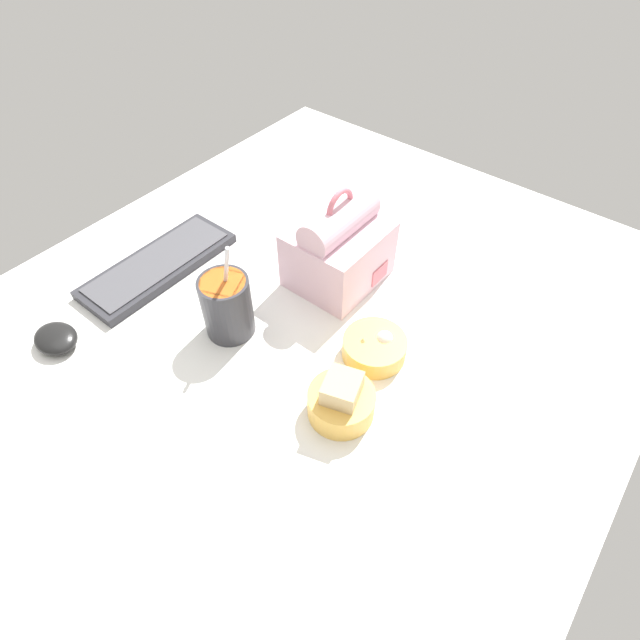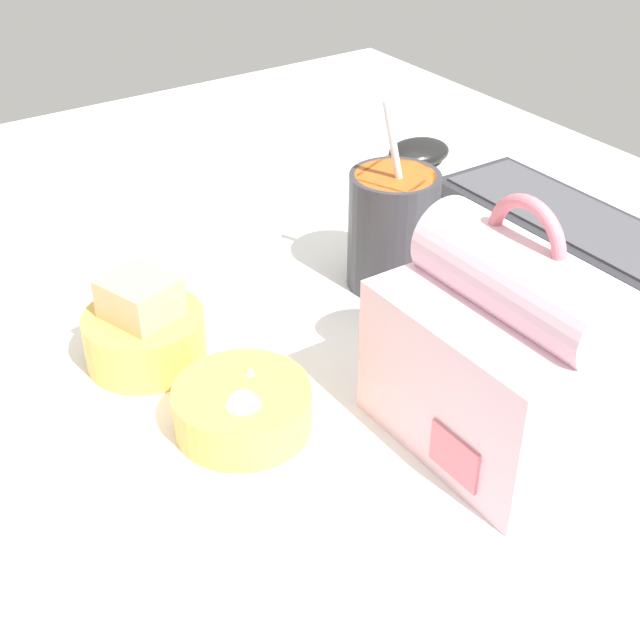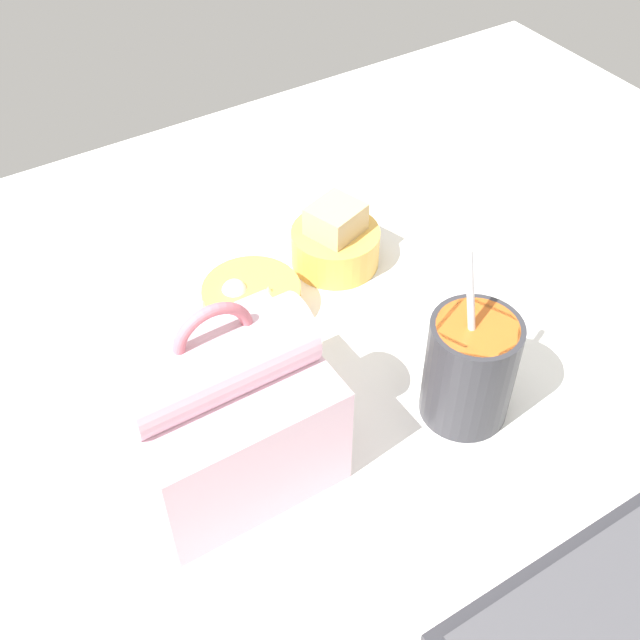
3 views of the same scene
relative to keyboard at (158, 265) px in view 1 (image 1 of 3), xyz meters
The scene contains 7 objects.
desk_surface 32.28cm from the keyboard, 84.39° to the right, with size 140.00×110.00×2.00cm.
keyboard is the anchor object (origin of this frame).
lunch_bag 36.40cm from the keyboard, 55.51° to the right, with size 17.30×15.33×20.08cm.
soup_cup 23.49cm from the keyboard, 95.70° to the right, with size 8.66×8.66×19.42cm.
bento_bowl_sandwich 48.65cm from the keyboard, 94.41° to the right, with size 10.42×10.42×8.12cm.
bento_bowl_snacks 46.83cm from the keyboard, 79.19° to the right, with size 10.85×10.85×4.78cm.
computer_mouse 23.68cm from the keyboard, behind, with size 6.63×8.31×2.98cm.
Camera 1 is at (-41.34, -39.84, 69.45)cm, focal length 28.00 mm.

